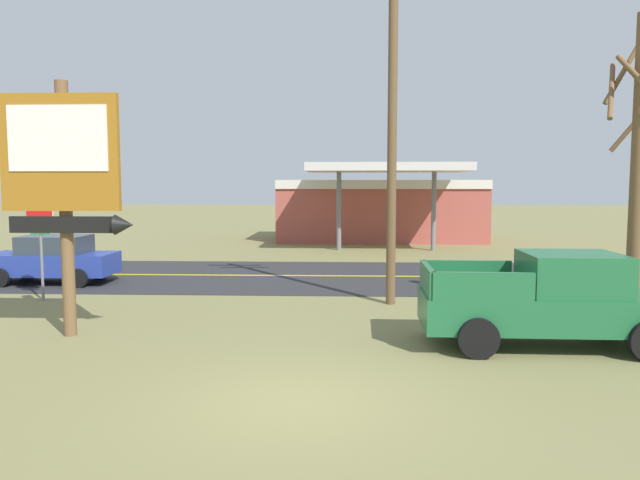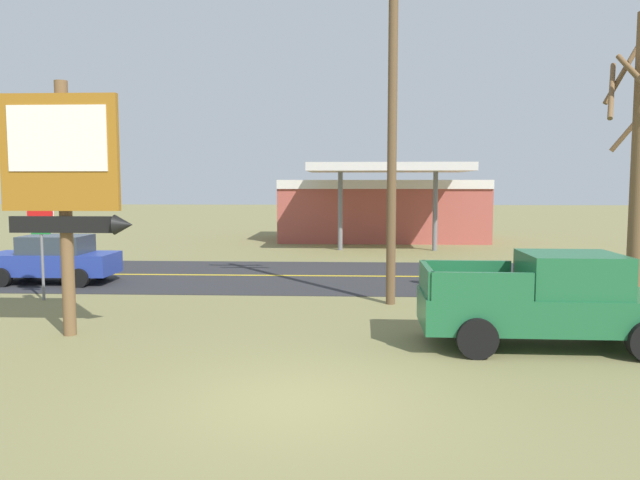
# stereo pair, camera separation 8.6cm
# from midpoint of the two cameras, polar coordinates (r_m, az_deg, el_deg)

# --- Properties ---
(ground_plane) EXTENTS (180.00, 180.00, 0.00)m
(ground_plane) POSITION_cam_midpoint_polar(r_m,az_deg,el_deg) (9.83, -2.05, -14.89)
(ground_plane) COLOR olive
(road_asphalt) EXTENTS (140.00, 8.00, 0.02)m
(road_asphalt) POSITION_cam_midpoint_polar(r_m,az_deg,el_deg) (22.46, 0.72, -3.38)
(road_asphalt) COLOR #2B2B2D
(road_asphalt) RESTS_ON ground
(road_centre_line) EXTENTS (126.00, 0.20, 0.01)m
(road_centre_line) POSITION_cam_midpoint_polar(r_m,az_deg,el_deg) (22.46, 0.72, -3.35)
(road_centre_line) COLOR gold
(road_centre_line) RESTS_ON road_asphalt
(motel_sign) EXTENTS (2.85, 0.54, 5.61)m
(motel_sign) POSITION_cam_midpoint_polar(r_m,az_deg,el_deg) (14.44, -22.59, 5.70)
(motel_sign) COLOR brown
(motel_sign) RESTS_ON ground
(stop_sign) EXTENTS (0.80, 0.08, 2.95)m
(stop_sign) POSITION_cam_midpoint_polar(r_m,az_deg,el_deg) (19.38, -24.45, 0.77)
(stop_sign) COLOR slate
(stop_sign) RESTS_ON ground
(utility_pole) EXTENTS (2.19, 0.26, 9.89)m
(utility_pole) POSITION_cam_midpoint_polar(r_m,az_deg,el_deg) (17.27, 6.91, 11.57)
(utility_pole) COLOR brown
(utility_pole) RESTS_ON ground
(bare_tree) EXTENTS (1.98, 1.69, 7.35)m
(bare_tree) POSITION_cam_midpoint_polar(r_m,az_deg,el_deg) (16.47, 27.77, 6.55)
(bare_tree) COLOR brown
(bare_tree) RESTS_ON ground
(gas_station) EXTENTS (12.00, 11.50, 4.40)m
(gas_station) POSITION_cam_midpoint_polar(r_m,az_deg,el_deg) (36.88, 5.84, 2.99)
(gas_station) COLOR #A84C42
(gas_station) RESTS_ON ground
(pickup_green_parked_on_lawn) EXTENTS (5.24, 2.32, 1.96)m
(pickup_green_parked_on_lawn) POSITION_cam_midpoint_polar(r_m,az_deg,el_deg) (13.61, 20.87, -5.33)
(pickup_green_parked_on_lawn) COLOR #1E6038
(pickup_green_parked_on_lawn) RESTS_ON ground
(car_blue_mid_lane) EXTENTS (4.20, 2.00, 1.64)m
(car_blue_mid_lane) POSITION_cam_midpoint_polar(r_m,az_deg,el_deg) (22.68, -23.47, -1.64)
(car_blue_mid_lane) COLOR #233893
(car_blue_mid_lane) RESTS_ON ground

